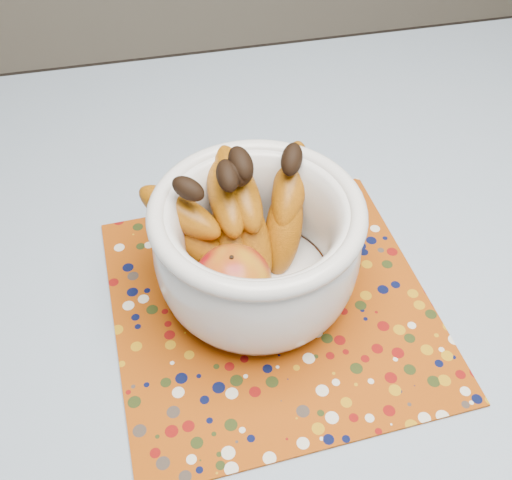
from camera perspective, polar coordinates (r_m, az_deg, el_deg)
The scene contains 4 objects.
table at distance 0.82m, azimuth 9.93°, elevation -11.12°, with size 1.20×1.20×0.75m.
tablecloth at distance 0.75m, azimuth 10.73°, elevation -7.83°, with size 1.32×1.32×0.01m, color slate.
placemat at distance 0.74m, azimuth 1.49°, elevation -6.19°, with size 0.38×0.38×0.00m, color #8F3907.
fruit_bowl at distance 0.70m, azimuth -0.67°, elevation 0.45°, with size 0.29×0.26×0.19m.
Camera 1 is at (-0.23, -0.38, 1.36)m, focal length 42.00 mm.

